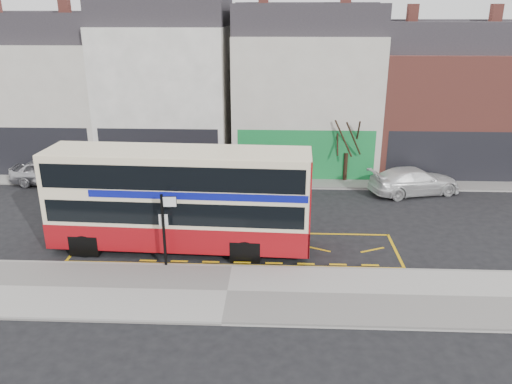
{
  "coord_description": "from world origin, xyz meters",
  "views": [
    {
      "loc": [
        1.76,
        -18.28,
        9.77
      ],
      "look_at": [
        0.87,
        2.0,
        2.48
      ],
      "focal_mm": 35.0,
      "sensor_mm": 36.0,
      "label": 1
    }
  ],
  "objects_px": {
    "double_decker_bus": "(180,198)",
    "car_white": "(414,181)",
    "car_grey": "(247,183)",
    "car_silver": "(50,172)",
    "bus_stop_post": "(165,223)",
    "street_tree_right": "(348,128)"
  },
  "relations": [
    {
      "from": "double_decker_bus",
      "to": "car_silver",
      "type": "xyz_separation_m",
      "value": [
        -9.57,
        8.33,
        -1.56
      ]
    },
    {
      "from": "car_grey",
      "to": "car_white",
      "type": "distance_m",
      "value": 9.55
    },
    {
      "from": "car_grey",
      "to": "bus_stop_post",
      "type": "bearing_deg",
      "value": -178.59
    },
    {
      "from": "double_decker_bus",
      "to": "car_grey",
      "type": "height_order",
      "value": "double_decker_bus"
    },
    {
      "from": "car_grey",
      "to": "car_white",
      "type": "xyz_separation_m",
      "value": [
        9.55,
        0.34,
        0.12
      ]
    },
    {
      "from": "bus_stop_post",
      "to": "car_silver",
      "type": "height_order",
      "value": "bus_stop_post"
    },
    {
      "from": "double_decker_bus",
      "to": "car_white",
      "type": "bearing_deg",
      "value": 34.7
    },
    {
      "from": "car_white",
      "to": "street_tree_right",
      "type": "distance_m",
      "value": 4.91
    },
    {
      "from": "bus_stop_post",
      "to": "car_grey",
      "type": "height_order",
      "value": "bus_stop_post"
    },
    {
      "from": "car_silver",
      "to": "car_white",
      "type": "height_order",
      "value": "car_silver"
    },
    {
      "from": "double_decker_bus",
      "to": "car_grey",
      "type": "bearing_deg",
      "value": 73.97
    },
    {
      "from": "car_white",
      "to": "double_decker_bus",
      "type": "bearing_deg",
      "value": 106.37
    },
    {
      "from": "car_silver",
      "to": "car_white",
      "type": "xyz_separation_m",
      "value": [
        21.52,
        -0.75,
        -0.02
      ]
    },
    {
      "from": "bus_stop_post",
      "to": "car_white",
      "type": "relative_size",
      "value": 0.58
    },
    {
      "from": "bus_stop_post",
      "to": "street_tree_right",
      "type": "height_order",
      "value": "street_tree_right"
    },
    {
      "from": "car_grey",
      "to": "street_tree_right",
      "type": "relative_size",
      "value": 0.77
    },
    {
      "from": "street_tree_right",
      "to": "double_decker_bus",
      "type": "bearing_deg",
      "value": -131.06
    },
    {
      "from": "car_grey",
      "to": "street_tree_right",
      "type": "bearing_deg",
      "value": -51.23
    },
    {
      "from": "double_decker_bus",
      "to": "street_tree_right",
      "type": "height_order",
      "value": "street_tree_right"
    },
    {
      "from": "car_silver",
      "to": "bus_stop_post",
      "type": "bearing_deg",
      "value": -137.11
    },
    {
      "from": "car_grey",
      "to": "car_white",
      "type": "height_order",
      "value": "car_white"
    },
    {
      "from": "street_tree_right",
      "to": "car_white",
      "type": "bearing_deg",
      "value": -27.35
    }
  ]
}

